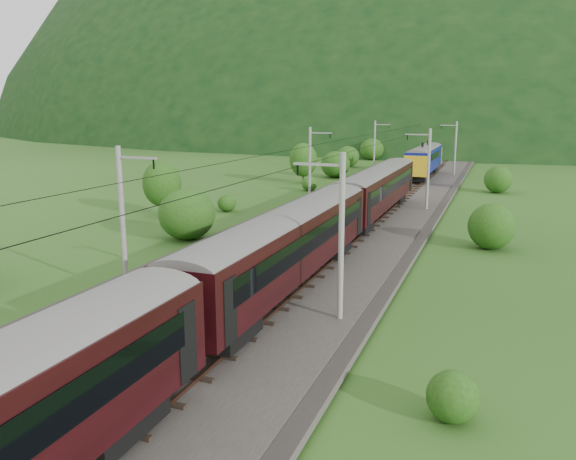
% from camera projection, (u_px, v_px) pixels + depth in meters
% --- Properties ---
extents(ground, '(600.00, 600.00, 0.00)m').
position_uv_depth(ground, '(226.00, 308.00, 29.44)').
color(ground, '#254A17').
rests_on(ground, ground).
extents(railbed, '(14.00, 220.00, 0.30)m').
position_uv_depth(railbed, '(292.00, 258.00, 38.54)').
color(railbed, '#38332D').
rests_on(railbed, ground).
extents(track_left, '(2.40, 220.00, 0.27)m').
position_uv_depth(track_left, '(260.00, 252.00, 39.33)').
color(track_left, brown).
rests_on(track_left, railbed).
extents(track_right, '(2.40, 220.00, 0.27)m').
position_uv_depth(track_right, '(326.00, 259.00, 37.65)').
color(track_right, brown).
rests_on(track_right, railbed).
extents(catenary_left, '(2.54, 192.28, 8.00)m').
position_uv_depth(catenary_left, '(311.00, 163.00, 59.82)').
color(catenary_left, gray).
rests_on(catenary_left, railbed).
extents(catenary_right, '(2.54, 192.28, 8.00)m').
position_uv_depth(catenary_right, '(428.00, 167.00, 55.56)').
color(catenary_right, gray).
rests_on(catenary_right, railbed).
extents(overhead_wires, '(4.83, 198.00, 0.03)m').
position_uv_depth(overhead_wires, '(292.00, 157.00, 37.06)').
color(overhead_wires, black).
rests_on(overhead_wires, ground).
extents(mountain_main, '(504.00, 360.00, 244.00)m').
position_uv_depth(mountain_main, '(476.00, 130.00, 266.76)').
color(mountain_main, black).
rests_on(mountain_main, ground).
extents(mountain_ridge, '(336.00, 280.00, 132.00)m').
position_uv_depth(mountain_ridge, '(274.00, 125.00, 345.08)').
color(mountain_ridge, black).
rests_on(mountain_ridge, ground).
extents(train, '(3.04, 145.76, 5.29)m').
position_uv_depth(train, '(170.00, 301.00, 19.80)').
color(train, black).
rests_on(train, ground).
extents(hazard_post_near, '(0.17, 0.17, 1.61)m').
position_uv_depth(hazard_post_near, '(381.00, 185.00, 68.25)').
color(hazard_post_near, red).
rests_on(hazard_post_near, railbed).
extents(hazard_post_far, '(0.18, 0.18, 1.72)m').
position_uv_depth(hazard_post_far, '(409.00, 171.00, 82.21)').
color(hazard_post_far, red).
rests_on(hazard_post_far, railbed).
extents(signal, '(0.25, 0.25, 2.23)m').
position_uv_depth(signal, '(369.00, 175.00, 73.92)').
color(signal, black).
rests_on(signal, railbed).
extents(vegetation_left, '(11.63, 142.76, 5.78)m').
position_uv_depth(vegetation_left, '(219.00, 189.00, 55.29)').
color(vegetation_left, '#1F4813').
rests_on(vegetation_left, ground).
extents(vegetation_right, '(4.24, 92.93, 3.07)m').
position_uv_depth(vegetation_right, '(491.00, 269.00, 31.27)').
color(vegetation_right, '#1F4813').
rests_on(vegetation_right, ground).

